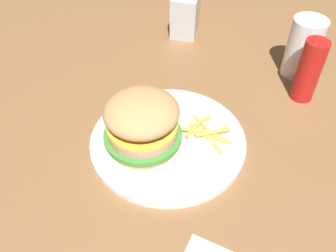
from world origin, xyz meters
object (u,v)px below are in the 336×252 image
at_px(plate, 168,141).
at_px(napkin_dispenser, 185,14).
at_px(drink_glass, 302,52).
at_px(sandwich, 142,122).
at_px(fries_pile, 205,132).
at_px(ketchup_bottle, 309,71).

height_order(plate, napkin_dispenser, napkin_dispenser).
xyz_separation_m(drink_glass, napkin_dispenser, (0.11, 0.27, -0.01)).
distance_m(plate, napkin_dispenser, 0.38).
distance_m(plate, sandwich, 0.07).
distance_m(plate, fries_pile, 0.07).
height_order(napkin_dispenser, ketchup_bottle, ketchup_bottle).
xyz_separation_m(drink_glass, ketchup_bottle, (-0.08, -0.01, 0.01)).
distance_m(fries_pile, ketchup_bottle, 0.24).
height_order(plate, fries_pile, fries_pile).
distance_m(sandwich, drink_glass, 0.38).
bearing_deg(fries_pile, sandwich, 114.56).
bearing_deg(sandwich, fries_pile, -65.44).
bearing_deg(napkin_dispenser, ketchup_bottle, -127.15).
bearing_deg(sandwich, napkin_dispenser, 2.07).
bearing_deg(fries_pile, plate, 113.82).
bearing_deg(napkin_dispenser, drink_glass, -115.29).
bearing_deg(ketchup_bottle, drink_glass, 6.84).
height_order(drink_glass, napkin_dispenser, drink_glass).
xyz_separation_m(plate, ketchup_bottle, (0.19, -0.23, 0.06)).
bearing_deg(napkin_dispenser, sandwich, 178.96).
height_order(drink_glass, ketchup_bottle, same).
bearing_deg(fries_pile, drink_glass, -32.99).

